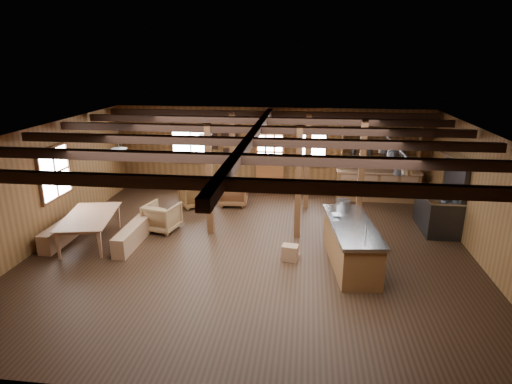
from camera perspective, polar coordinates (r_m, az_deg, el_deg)
room at (r=9.50m, az=-0.53°, el=-0.31°), size 10.04×9.04×2.84m
ceiling_joists at (r=9.35m, az=-0.41°, el=7.50°), size 9.80×8.82×0.18m
timber_posts at (r=11.44m, az=3.40°, el=2.80°), size 3.95×2.35×2.80m
back_door at (r=13.89m, az=1.85°, el=3.30°), size 1.02×0.08×2.15m
window_back_left at (r=14.20m, az=-8.69°, el=6.40°), size 1.32×0.06×1.32m
window_back_right at (r=13.69m, az=7.34°, el=6.04°), size 1.02×0.06×1.32m
window_left at (r=11.60m, az=-25.30°, el=2.33°), size 0.14×1.24×1.32m
notice_boards at (r=13.94m, az=-4.30°, el=6.50°), size 1.08×0.03×0.90m
back_counter at (r=13.86m, az=15.89°, el=1.38°), size 2.55×0.60×2.45m
pendant_lamps at (r=10.73m, az=-11.91°, el=6.12°), size 1.86×2.36×0.66m
pot_rack at (r=9.72m, az=17.64°, el=4.62°), size 0.42×3.00×0.45m
kitchen_island at (r=9.48m, az=12.54°, el=-6.76°), size 1.17×2.59×1.20m
step_stool at (r=9.60m, az=4.56°, el=-8.07°), size 0.43×0.33×0.35m
commercial_range at (r=11.99m, az=23.38°, el=-1.72°), size 0.84×1.64×2.02m
dining_table at (r=11.08m, az=-20.98°, el=-4.65°), size 1.46×2.15×0.69m
bench_wall at (r=11.48m, az=-24.25°, el=-4.87°), size 0.32×1.72×0.47m
bench_aisle at (r=10.70m, az=-16.14°, el=-5.57°), size 0.32×1.72×0.47m
armchair_a at (r=12.94m, az=-8.35°, el=-0.47°), size 1.02×1.03×0.68m
armchair_b at (r=12.95m, az=-3.06°, el=-0.03°), size 0.90×0.92×0.79m
armchair_c at (r=11.32m, az=-12.40°, el=-3.26°), size 0.94×0.95×0.73m
counter_pot at (r=10.18m, az=11.51°, el=-1.56°), size 0.33×0.33×0.20m
bowl at (r=9.63m, az=10.59°, el=-3.08°), size 0.26×0.26×0.06m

